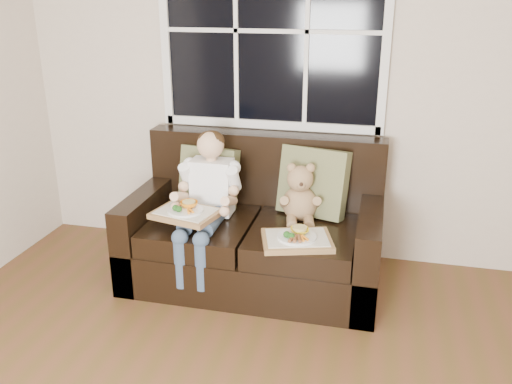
% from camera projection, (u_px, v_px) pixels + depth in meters
% --- Properties ---
extents(room_walls, '(4.52, 5.02, 2.71)m').
position_uv_depth(room_walls, '(225.00, 123.00, 1.40)').
color(room_walls, beige).
rests_on(room_walls, ground).
extents(window_back, '(1.62, 0.04, 1.37)m').
position_uv_depth(window_back, '(271.00, 31.00, 3.73)').
color(window_back, black).
rests_on(window_back, room_walls).
extents(loveseat, '(1.70, 0.92, 0.96)m').
position_uv_depth(loveseat, '(256.00, 235.00, 3.77)').
color(loveseat, black).
rests_on(loveseat, ground).
extents(pillow_left, '(0.45, 0.26, 0.44)m').
position_uv_depth(pillow_left, '(209.00, 177.00, 3.87)').
color(pillow_left, olive).
rests_on(pillow_left, loveseat).
extents(pillow_right, '(0.50, 0.32, 0.48)m').
position_uv_depth(pillow_right, '(313.00, 182.00, 3.70)').
color(pillow_right, olive).
rests_on(pillow_right, loveseat).
extents(child, '(0.40, 0.60, 0.91)m').
position_uv_depth(child, '(207.00, 192.00, 3.61)').
color(child, white).
rests_on(child, loveseat).
extents(teddy_bear, '(0.27, 0.33, 0.41)m').
position_uv_depth(teddy_bear, '(300.00, 197.00, 3.63)').
color(teddy_bear, '#9F7C54').
rests_on(teddy_bear, loveseat).
extents(tray_left, '(0.46, 0.39, 0.09)m').
position_uv_depth(tray_left, '(186.00, 212.00, 3.48)').
color(tray_left, '#8C603F').
rests_on(tray_left, child).
extents(tray_right, '(0.50, 0.43, 0.10)m').
position_uv_depth(tray_right, '(297.00, 239.00, 3.33)').
color(tray_right, '#8C603F').
rests_on(tray_right, loveseat).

